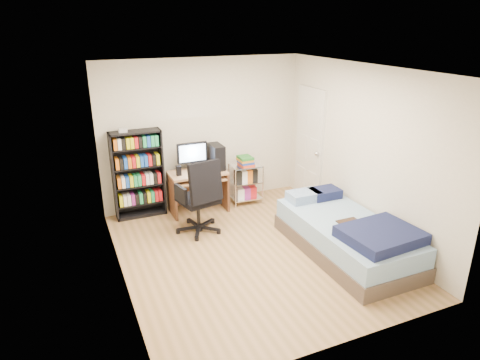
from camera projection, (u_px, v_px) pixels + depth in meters
name	position (u px, v px, depth m)	size (l,w,h in m)	color
room	(253.00, 168.00, 5.56)	(3.58, 4.08, 2.58)	#A87E54
media_shelf	(138.00, 173.00, 6.88)	(0.81, 0.27, 1.49)	black
computer_desk	(202.00, 174.00, 7.15)	(0.94, 0.54, 1.18)	#A57F54
office_chair	(200.00, 209.00, 6.44)	(0.83, 0.83, 1.17)	black
wire_cart	(246.00, 173.00, 7.44)	(0.55, 0.41, 0.86)	silver
bed	(347.00, 235.00, 5.88)	(1.08, 2.16, 0.62)	#4F433A
door	(310.00, 146.00, 7.44)	(0.12, 0.80, 2.00)	silver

